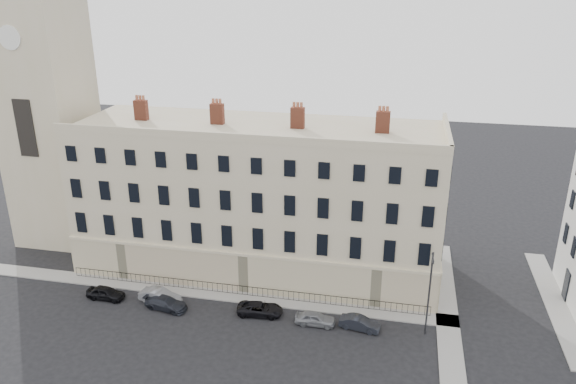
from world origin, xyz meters
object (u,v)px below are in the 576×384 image
(car_d, at_px, (260,309))
(car_e, at_px, (315,318))
(car_a, at_px, (106,293))
(car_f, at_px, (360,323))
(streetlamp, at_px, (429,291))
(car_c, at_px, (166,303))
(car_b, at_px, (160,296))

(car_d, xyz_separation_m, car_e, (5.13, -0.52, 0.03))
(car_a, xyz_separation_m, car_f, (23.95, 0.03, -0.04))
(car_e, distance_m, streetlamp, 10.13)
(car_c, bearing_deg, streetlamp, -78.67)
(streetlamp, bearing_deg, car_a, 177.37)
(car_f, height_order, streetlamp, streetlamp)
(car_c, bearing_deg, car_d, -74.77)
(car_d, height_order, car_f, car_f)
(car_b, height_order, car_d, car_b)
(car_d, bearing_deg, car_b, 85.31)
(car_a, distance_m, car_e, 20.07)
(car_b, height_order, car_e, car_b)
(car_a, height_order, car_f, car_a)
(car_a, distance_m, car_f, 23.95)
(car_c, distance_m, car_d, 8.72)
(car_b, relative_size, car_e, 1.13)
(car_c, distance_m, car_e, 13.81)
(car_b, height_order, car_c, car_b)
(car_b, relative_size, streetlamp, 0.51)
(car_c, xyz_separation_m, car_f, (17.69, 0.48, -0.01))
(car_c, xyz_separation_m, streetlamp, (23.22, 0.77, 3.75))
(car_b, xyz_separation_m, car_e, (14.75, -0.50, -0.06))
(car_d, distance_m, streetlamp, 15.03)
(car_f, relative_size, streetlamp, 0.45)
(car_b, xyz_separation_m, car_c, (0.95, -0.86, -0.07))
(car_c, relative_size, car_e, 1.15)
(car_a, relative_size, car_e, 1.03)
(car_a, bearing_deg, car_d, -86.52)
(car_e, xyz_separation_m, streetlamp, (9.41, 0.41, 3.73))
(car_b, distance_m, car_f, 18.64)
(car_d, bearing_deg, streetlamp, -95.24)
(car_f, distance_m, streetlamp, 6.69)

